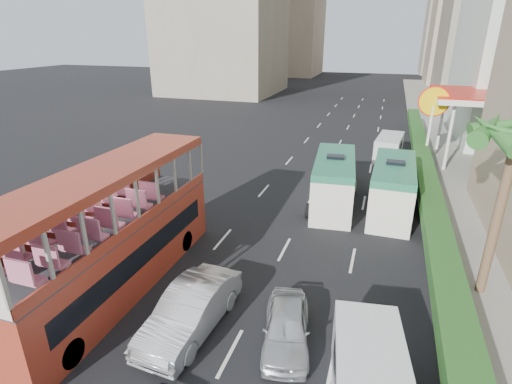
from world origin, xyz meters
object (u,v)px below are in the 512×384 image
at_px(double_decker_bus, 113,231).
at_px(minibus_far, 392,188).
at_px(car_silver_lane_b, 286,342).
at_px(shell_station, 473,128).
at_px(minibus_near, 334,182).
at_px(panel_van_far, 389,147).
at_px(car_silver_lane_a, 192,329).
at_px(van_asset, 339,185).
at_px(palm_tree, 498,217).

distance_m(double_decker_bus, minibus_far, 15.17).
xyz_separation_m(car_silver_lane_b, shell_station, (8.81, 23.96, 2.75)).
xyz_separation_m(minibus_near, panel_van_far, (2.98, 11.22, -0.55)).
distance_m(car_silver_lane_a, shell_station, 27.33).
distance_m(double_decker_bus, minibus_near, 13.12).
bearing_deg(car_silver_lane_b, panel_van_far, 71.25).
relative_size(van_asset, panel_van_far, 0.96).
height_order(minibus_near, minibus_far, minibus_near).
bearing_deg(palm_tree, minibus_far, 116.34).
bearing_deg(panel_van_far, van_asset, -105.42).
xyz_separation_m(car_silver_lane_a, shell_station, (12.09, 24.35, 2.75)).
distance_m(panel_van_far, palm_tree, 18.82).
xyz_separation_m(van_asset, palm_tree, (6.82, -10.70, 3.38)).
bearing_deg(palm_tree, shell_station, 83.40).
bearing_deg(double_decker_bus, car_silver_lane_b, -7.62).
relative_size(minibus_far, shell_station, 0.82).
bearing_deg(shell_station, minibus_near, -127.00).
height_order(minibus_far, palm_tree, palm_tree).
bearing_deg(minibus_far, car_silver_lane_a, -115.93).
height_order(car_silver_lane_b, palm_tree, palm_tree).
relative_size(panel_van_far, palm_tree, 0.72).
relative_size(car_silver_lane_a, minibus_far, 0.74).
xyz_separation_m(car_silver_lane_a, panel_van_far, (6.06, 23.62, 0.92)).
bearing_deg(car_silver_lane_a, double_decker_bus, 165.13).
height_order(car_silver_lane_a, panel_van_far, panel_van_far).
relative_size(double_decker_bus, car_silver_lane_a, 2.28).
xyz_separation_m(minibus_far, shell_station, (5.72, 11.89, 1.30)).
relative_size(car_silver_lane_b, minibus_far, 0.57).
xyz_separation_m(car_silver_lane_a, van_asset, (3.07, 16.06, 0.00)).
bearing_deg(shell_station, minibus_far, -115.69).
distance_m(car_silver_lane_a, minibus_near, 12.86).
relative_size(minibus_far, palm_tree, 1.02).
distance_m(car_silver_lane_a, car_silver_lane_b, 3.30).
xyz_separation_m(double_decker_bus, van_asset, (6.98, 14.70, -2.53)).
relative_size(car_silver_lane_a, palm_tree, 0.76).
bearing_deg(shell_station, car_silver_lane_b, -110.19).
distance_m(car_silver_lane_b, palm_tree, 8.93).
height_order(van_asset, panel_van_far, panel_van_far).
xyz_separation_m(car_silver_lane_b, minibus_far, (3.09, 12.07, 1.45)).
distance_m(panel_van_far, shell_station, 6.34).
relative_size(car_silver_lane_b, van_asset, 0.85).
relative_size(minibus_near, minibus_far, 1.01).
bearing_deg(car_silver_lane_a, shell_station, 67.83).
height_order(double_decker_bus, minibus_far, double_decker_bus).
xyz_separation_m(van_asset, minibus_near, (0.01, -3.66, 1.47)).
bearing_deg(palm_tree, panel_van_far, 101.84).
bearing_deg(car_silver_lane_a, panel_van_far, 79.84).
height_order(minibus_near, panel_van_far, minibus_near).
bearing_deg(van_asset, palm_tree, -65.01).
distance_m(double_decker_bus, car_silver_lane_b, 7.68).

